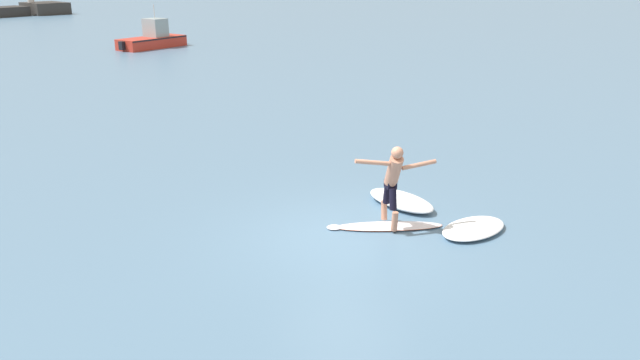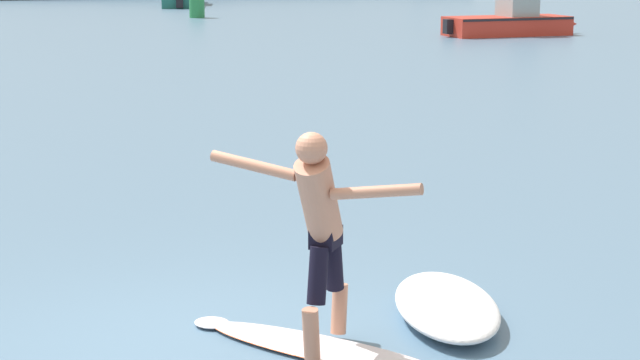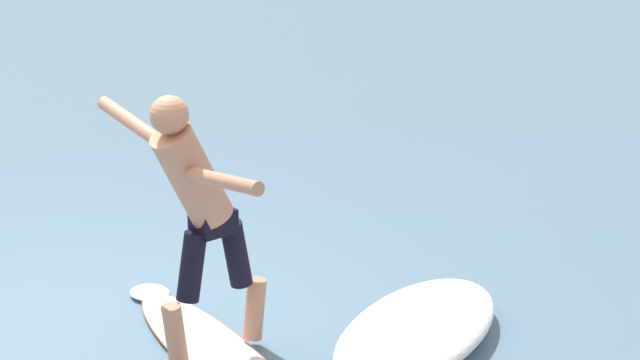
% 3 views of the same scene
% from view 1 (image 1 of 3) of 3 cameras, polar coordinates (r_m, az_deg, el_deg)
% --- Properties ---
extents(ground_plane, '(200.00, 200.00, 0.00)m').
position_cam_1_polar(ground_plane, '(12.84, 2.22, -5.21)').
color(ground_plane, slate).
extents(surfboard, '(1.98, 2.08, 0.19)m').
position_cam_1_polar(surfboard, '(13.33, 6.14, -4.21)').
color(surfboard, white).
rests_on(surfboard, ground).
extents(surfer, '(1.45, 1.14, 1.81)m').
position_cam_1_polar(surfer, '(12.83, 6.69, 0.14)').
color(surfer, tan).
rests_on(surfer, surfboard).
extents(small_boat_offshore, '(5.58, 2.19, 2.77)m').
position_cam_1_polar(small_boat_offshore, '(43.81, -14.95, 12.36)').
color(small_boat_offshore, red).
rests_on(small_boat_offshore, ground).
extents(wave_foam_at_tail, '(1.22, 1.97, 0.25)m').
position_cam_1_polar(wave_foam_at_tail, '(14.53, 7.42, -1.86)').
color(wave_foam_at_tail, white).
rests_on(wave_foam_at_tail, ground).
extents(wave_foam_at_nose, '(1.80, 1.22, 0.16)m').
position_cam_1_polar(wave_foam_at_nose, '(13.41, 13.85, -4.31)').
color(wave_foam_at_nose, white).
rests_on(wave_foam_at_nose, ground).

